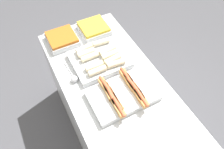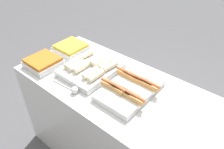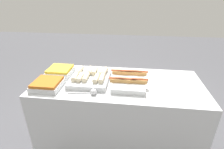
# 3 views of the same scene
# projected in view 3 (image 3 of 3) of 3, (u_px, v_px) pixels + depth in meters

# --- Properties ---
(ground_plane) EXTENTS (12.00, 12.00, 0.00)m
(ground_plane) POSITION_uv_depth(u_px,v_px,m) (117.00, 147.00, 2.11)
(ground_plane) COLOR #4C4C51
(counter) EXTENTS (1.64, 0.74, 0.89)m
(counter) POSITION_uv_depth(u_px,v_px,m) (118.00, 118.00, 1.92)
(counter) COLOR silver
(counter) RESTS_ON ground_plane
(tray_hotdogs) EXTENTS (0.37, 0.48, 0.10)m
(tray_hotdogs) POSITION_uv_depth(u_px,v_px,m) (129.00, 79.00, 1.70)
(tray_hotdogs) COLOR silver
(tray_hotdogs) RESTS_ON counter
(tray_wraps) EXTENTS (0.37, 0.44, 0.10)m
(tray_wraps) POSITION_uv_depth(u_px,v_px,m) (90.00, 77.00, 1.75)
(tray_wraps) COLOR silver
(tray_wraps) RESTS_ON counter
(tray_side_front) EXTENTS (0.25, 0.25, 0.07)m
(tray_side_front) POSITION_uv_depth(u_px,v_px,m) (47.00, 84.00, 1.62)
(tray_side_front) COLOR silver
(tray_side_front) RESTS_ON counter
(tray_side_back) EXTENTS (0.25, 0.25, 0.07)m
(tray_side_back) POSITION_uv_depth(u_px,v_px,m) (60.00, 71.00, 1.89)
(tray_side_back) COLOR silver
(tray_side_back) RESTS_ON counter
(serving_spoon_near) EXTENTS (0.26, 0.05, 0.05)m
(serving_spoon_near) POSITION_uv_depth(u_px,v_px,m) (92.00, 92.00, 1.51)
(serving_spoon_near) COLOR silver
(serving_spoon_near) RESTS_ON counter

